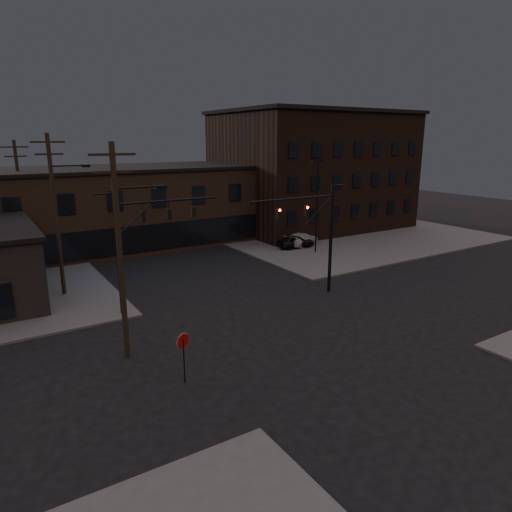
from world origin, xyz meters
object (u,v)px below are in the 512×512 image
(stop_sign, at_px, (183,346))
(parked_car_lot_a, at_px, (296,241))
(parked_car_lot_b, at_px, (302,239))
(traffic_signal_far, at_px, (137,237))
(traffic_signal_near, at_px, (319,228))
(car_crossing, at_px, (154,240))

(stop_sign, height_order, parked_car_lot_a, stop_sign)
(parked_car_lot_b, bearing_deg, traffic_signal_far, 94.27)
(stop_sign, relative_size, parked_car_lot_a, 0.63)
(parked_car_lot_a, bearing_deg, stop_sign, 135.89)
(stop_sign, bearing_deg, traffic_signal_near, 25.90)
(traffic_signal_near, relative_size, car_crossing, 1.55)
(parked_car_lot_a, bearing_deg, traffic_signal_near, 153.05)
(stop_sign, height_order, car_crossing, stop_sign)
(traffic_signal_far, height_order, car_crossing, traffic_signal_far)
(traffic_signal_far, distance_m, stop_sign, 10.55)
(parked_car_lot_b, bearing_deg, parked_car_lot_a, 94.71)
(traffic_signal_near, xyz_separation_m, parked_car_lot_b, (8.41, 12.71, -4.12))
(traffic_signal_near, relative_size, stop_sign, 3.23)
(traffic_signal_near, distance_m, parked_car_lot_b, 15.79)
(parked_car_lot_a, bearing_deg, car_crossing, 59.47)
(traffic_signal_near, distance_m, stop_sign, 15.17)
(car_crossing, bearing_deg, traffic_signal_near, -92.85)
(car_crossing, bearing_deg, parked_car_lot_a, -50.84)
(traffic_signal_near, relative_size, traffic_signal_far, 1.00)
(parked_car_lot_a, distance_m, car_crossing, 14.77)
(parked_car_lot_a, bearing_deg, traffic_signal_far, 117.86)
(stop_sign, bearing_deg, parked_car_lot_b, 41.40)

